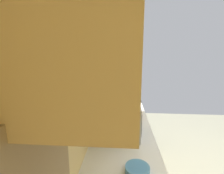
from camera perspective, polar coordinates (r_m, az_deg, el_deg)
wall_back at (r=1.62m, az=-8.91°, el=1.78°), size 3.73×0.12×2.84m
upper_cabinets at (r=1.20m, az=-2.37°, el=18.79°), size 1.71×0.34×0.73m
oven_range at (r=3.17m, az=4.03°, el=-11.26°), size 0.62×0.64×1.07m
microwave at (r=1.67m, az=3.28°, el=-11.11°), size 0.46×0.38×0.32m
bowl at (r=1.24m, az=9.17°, el=-27.42°), size 0.17×0.17×0.05m
kettle at (r=2.22m, az=6.64°, el=-7.95°), size 0.18×0.13×0.15m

